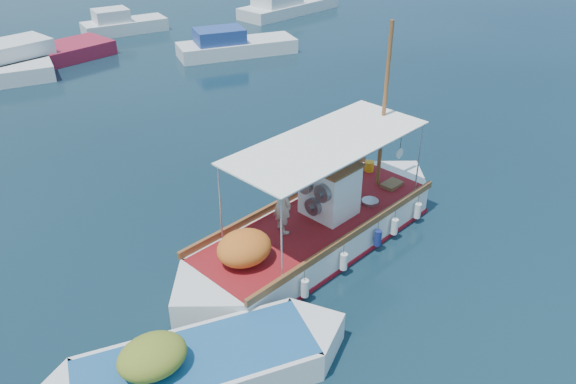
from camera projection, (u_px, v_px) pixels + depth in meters
ground at (301, 240)px, 16.70m from camera, size 160.00×160.00×0.00m
fishing_caique at (315, 231)px, 16.15m from camera, size 10.03×4.19×6.24m
dinghy at (195, 371)px, 11.93m from camera, size 6.84×2.98×1.71m
bg_boat_n at (36, 57)px, 30.95m from camera, size 8.42×4.68×1.80m
bg_boat_ne at (234, 46)px, 32.73m from camera, size 7.15×3.60×1.80m
bg_boat_e at (287, 7)px, 41.79m from camera, size 8.68×4.28×1.80m
bg_boat_far_n at (122, 25)px, 37.07m from camera, size 5.46×2.27×1.80m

